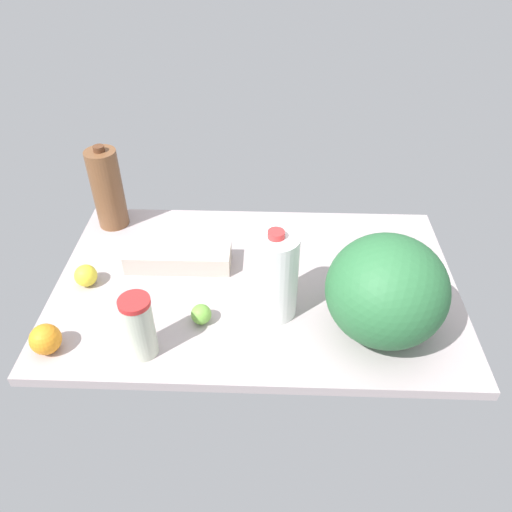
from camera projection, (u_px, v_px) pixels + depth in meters
countertop at (256, 285)px, 151.47cm from camera, size 120.00×76.00×3.00cm
egg_carton at (178, 258)px, 154.71cm from camera, size 32.40×10.88×6.14cm
milk_jug at (275, 275)px, 133.10cm from camera, size 12.48×12.48×27.48cm
tumbler_cup at (139, 327)px, 123.73cm from camera, size 7.92×7.92×18.34cm
watermelon at (386, 291)px, 126.39cm from camera, size 31.06×31.06×28.77cm
chocolate_milk_jug at (107, 189)px, 165.72cm from camera, size 10.21×10.21×29.47cm
lemon_far_back at (86, 276)px, 147.69cm from camera, size 6.66×6.66×6.66cm
lemon_near_front at (268, 273)px, 148.60cm from camera, size 6.81×6.81×6.81cm
lime_by_jug at (201, 314)px, 135.96cm from camera, size 5.65×5.65×5.65cm
orange_beside_bowl at (45, 339)px, 127.37cm from camera, size 8.03×8.03×8.03cm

